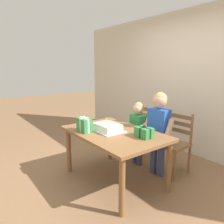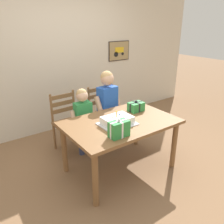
{
  "view_description": "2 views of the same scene",
  "coord_description": "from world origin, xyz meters",
  "px_view_note": "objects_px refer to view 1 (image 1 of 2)",
  "views": [
    {
      "loc": [
        2.21,
        -1.71,
        1.59
      ],
      "look_at": [
        -0.13,
        0.06,
        0.97
      ],
      "focal_mm": 34.23,
      "sensor_mm": 36.0,
      "label": 1
    },
    {
      "loc": [
        -1.66,
        -2.13,
        1.94
      ],
      "look_at": [
        -0.04,
        0.13,
        0.82
      ],
      "focal_mm": 36.83,
      "sensor_mm": 36.0,
      "label": 2
    }
  ],
  "objects_px": {
    "dining_table": "(114,138)",
    "chair_left": "(143,132)",
    "child_older": "(159,126)",
    "child_younger": "(138,127)",
    "gift_box_beside_cake": "(84,125)",
    "birthday_cake": "(108,128)",
    "gift_box_red_large": "(144,132)",
    "chair_right": "(174,143)"
  },
  "relations": [
    {
      "from": "chair_right",
      "to": "chair_left",
      "type": "bearing_deg",
      "value": 180.0
    },
    {
      "from": "child_older",
      "to": "child_younger",
      "type": "relative_size",
      "value": 1.19
    },
    {
      "from": "gift_box_red_large",
      "to": "child_older",
      "type": "distance_m",
      "value": 0.5
    },
    {
      "from": "dining_table",
      "to": "gift_box_red_large",
      "type": "xyz_separation_m",
      "value": [
        0.4,
        0.16,
        0.16
      ]
    },
    {
      "from": "dining_table",
      "to": "child_older",
      "type": "relative_size",
      "value": 1.15
    },
    {
      "from": "dining_table",
      "to": "birthday_cake",
      "type": "relative_size",
      "value": 3.26
    },
    {
      "from": "dining_table",
      "to": "gift_box_beside_cake",
      "type": "xyz_separation_m",
      "value": [
        -0.27,
        -0.32,
        0.19
      ]
    },
    {
      "from": "gift_box_red_large",
      "to": "gift_box_beside_cake",
      "type": "relative_size",
      "value": 0.94
    },
    {
      "from": "gift_box_beside_cake",
      "to": "chair_left",
      "type": "bearing_deg",
      "value": 92.86
    },
    {
      "from": "gift_box_beside_cake",
      "to": "dining_table",
      "type": "bearing_deg",
      "value": 50.06
    },
    {
      "from": "gift_box_red_large",
      "to": "gift_box_beside_cake",
      "type": "distance_m",
      "value": 0.82
    },
    {
      "from": "dining_table",
      "to": "child_younger",
      "type": "relative_size",
      "value": 1.37
    },
    {
      "from": "chair_left",
      "to": "dining_table",
      "type": "bearing_deg",
      "value": -69.87
    },
    {
      "from": "child_older",
      "to": "gift_box_beside_cake",
      "type": "bearing_deg",
      "value": -117.75
    },
    {
      "from": "dining_table",
      "to": "chair_right",
      "type": "relative_size",
      "value": 1.56
    },
    {
      "from": "chair_right",
      "to": "child_older",
      "type": "distance_m",
      "value": 0.4
    },
    {
      "from": "dining_table",
      "to": "chair_left",
      "type": "height_order",
      "value": "chair_left"
    },
    {
      "from": "gift_box_beside_cake",
      "to": "chair_right",
      "type": "height_order",
      "value": "gift_box_beside_cake"
    },
    {
      "from": "gift_box_beside_cake",
      "to": "birthday_cake",
      "type": "bearing_deg",
      "value": 56.51
    },
    {
      "from": "dining_table",
      "to": "chair_right",
      "type": "height_order",
      "value": "chair_right"
    },
    {
      "from": "birthday_cake",
      "to": "chair_right",
      "type": "bearing_deg",
      "value": 66.34
    },
    {
      "from": "gift_box_red_large",
      "to": "child_younger",
      "type": "relative_size",
      "value": 0.21
    },
    {
      "from": "dining_table",
      "to": "child_older",
      "type": "xyz_separation_m",
      "value": [
        0.23,
        0.63,
        0.12
      ]
    },
    {
      "from": "chair_left",
      "to": "child_younger",
      "type": "height_order",
      "value": "child_younger"
    },
    {
      "from": "dining_table",
      "to": "chair_left",
      "type": "distance_m",
      "value": 0.96
    },
    {
      "from": "birthday_cake",
      "to": "chair_left",
      "type": "relative_size",
      "value": 0.48
    },
    {
      "from": "birthday_cake",
      "to": "child_older",
      "type": "height_order",
      "value": "child_older"
    },
    {
      "from": "dining_table",
      "to": "gift_box_beside_cake",
      "type": "distance_m",
      "value": 0.45
    },
    {
      "from": "chair_right",
      "to": "child_younger",
      "type": "xyz_separation_m",
      "value": [
        -0.52,
        -0.26,
        0.17
      ]
    },
    {
      "from": "gift_box_beside_cake",
      "to": "chair_left",
      "type": "xyz_separation_m",
      "value": [
        -0.06,
        1.21,
        -0.35
      ]
    },
    {
      "from": "chair_left",
      "to": "child_younger",
      "type": "xyz_separation_m",
      "value": [
        0.13,
        -0.26,
        0.17
      ]
    },
    {
      "from": "birthday_cake",
      "to": "dining_table",
      "type": "bearing_deg",
      "value": 29.69
    },
    {
      "from": "gift_box_red_large",
      "to": "chair_right",
      "type": "xyz_separation_m",
      "value": [
        -0.08,
        0.73,
        -0.32
      ]
    },
    {
      "from": "birthday_cake",
      "to": "gift_box_beside_cake",
      "type": "height_order",
      "value": "gift_box_beside_cake"
    },
    {
      "from": "dining_table",
      "to": "birthday_cake",
      "type": "xyz_separation_m",
      "value": [
        -0.09,
        -0.05,
        0.14
      ]
    },
    {
      "from": "gift_box_beside_cake",
      "to": "chair_right",
      "type": "distance_m",
      "value": 1.39
    },
    {
      "from": "birthday_cake",
      "to": "gift_box_red_large",
      "type": "bearing_deg",
      "value": 23.1
    },
    {
      "from": "gift_box_beside_cake",
      "to": "child_older",
      "type": "height_order",
      "value": "child_older"
    },
    {
      "from": "gift_box_beside_cake",
      "to": "child_older",
      "type": "relative_size",
      "value": 0.19
    },
    {
      "from": "dining_table",
      "to": "chair_left",
      "type": "xyz_separation_m",
      "value": [
        -0.33,
        0.89,
        -0.17
      ]
    },
    {
      "from": "gift_box_beside_cake",
      "to": "child_older",
      "type": "xyz_separation_m",
      "value": [
        0.5,
        0.95,
        -0.06
      ]
    },
    {
      "from": "child_older",
      "to": "chair_right",
      "type": "bearing_deg",
      "value": 70.87
    }
  ]
}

